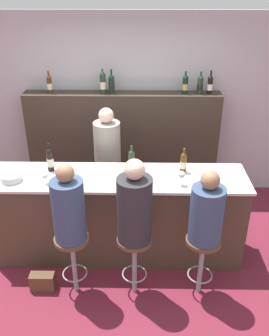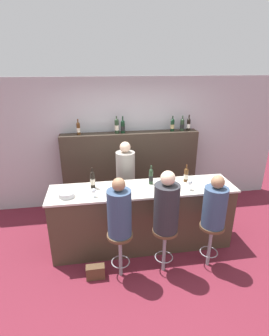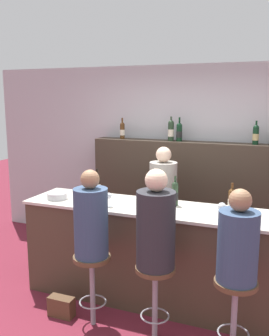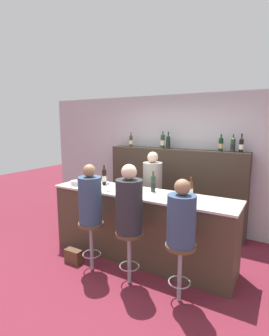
% 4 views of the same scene
% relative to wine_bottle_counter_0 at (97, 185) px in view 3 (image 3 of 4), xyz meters
% --- Properties ---
extents(ground_plane, '(16.00, 16.00, 0.00)m').
position_rel_wine_bottle_counter_0_xyz_m(ground_plane, '(0.75, -0.44, -1.18)').
color(ground_plane, maroon).
extents(wall_back, '(6.40, 0.05, 2.60)m').
position_rel_wine_bottle_counter_0_xyz_m(wall_back, '(0.75, 1.44, 0.12)').
color(wall_back, '#B2B2B7').
rests_on(wall_back, ground_plane).
extents(bar_counter, '(2.86, 0.67, 1.04)m').
position_rel_wine_bottle_counter_0_xyz_m(bar_counter, '(0.75, -0.13, -0.66)').
color(bar_counter, '#473828').
rests_on(bar_counter, ground_plane).
extents(back_bar_cabinet, '(2.68, 0.28, 1.58)m').
position_rel_wine_bottle_counter_0_xyz_m(back_bar_cabinet, '(0.75, 1.22, -0.39)').
color(back_bar_cabinet, '#382D23').
rests_on(back_bar_cabinet, ground_plane).
extents(wine_bottle_counter_0, '(0.07, 0.07, 0.33)m').
position_rel_wine_bottle_counter_0_xyz_m(wine_bottle_counter_0, '(0.00, 0.00, 0.00)').
color(wine_bottle_counter_0, black).
rests_on(wine_bottle_counter_0, bar_counter).
extents(wine_bottle_counter_1, '(0.07, 0.07, 0.31)m').
position_rel_wine_bottle_counter_0_xyz_m(wine_bottle_counter_1, '(0.91, 0.00, -0.01)').
color(wine_bottle_counter_1, '#233823').
rests_on(wine_bottle_counter_1, bar_counter).
extents(wine_bottle_counter_2, '(0.07, 0.07, 0.29)m').
position_rel_wine_bottle_counter_0_xyz_m(wine_bottle_counter_2, '(1.48, 0.00, -0.02)').
color(wine_bottle_counter_2, '#4C2D14').
rests_on(wine_bottle_counter_2, bar_counter).
extents(wine_bottle_backbar_0, '(0.07, 0.07, 0.29)m').
position_rel_wine_bottle_counter_0_xyz_m(wine_bottle_backbar_0, '(-0.22, 1.22, 0.51)').
color(wine_bottle_backbar_0, '#4C2D14').
rests_on(wine_bottle_backbar_0, back_bar_cabinet).
extents(wine_bottle_backbar_1, '(0.08, 0.08, 0.33)m').
position_rel_wine_bottle_counter_0_xyz_m(wine_bottle_backbar_1, '(0.50, 1.22, 0.54)').
color(wine_bottle_backbar_1, '#233823').
rests_on(wine_bottle_backbar_1, back_bar_cabinet).
extents(wine_bottle_backbar_2, '(0.08, 0.08, 0.32)m').
position_rel_wine_bottle_counter_0_xyz_m(wine_bottle_backbar_2, '(0.61, 1.22, 0.52)').
color(wine_bottle_backbar_2, black).
rests_on(wine_bottle_backbar_2, back_bar_cabinet).
extents(wine_bottle_backbar_3, '(0.08, 0.08, 0.30)m').
position_rel_wine_bottle_counter_0_xyz_m(wine_bottle_backbar_3, '(1.59, 1.22, 0.52)').
color(wine_bottle_backbar_3, black).
rests_on(wine_bottle_backbar_3, back_bar_cabinet).
extents(wine_glass_0, '(0.07, 0.07, 0.13)m').
position_rel_wine_bottle_counter_0_xyz_m(wine_glass_0, '(0.01, -0.30, -0.05)').
color(wine_glass_0, silver).
rests_on(wine_glass_0, bar_counter).
extents(wine_glass_1, '(0.07, 0.07, 0.15)m').
position_rel_wine_bottle_counter_0_xyz_m(wine_glass_1, '(0.29, -0.30, -0.03)').
color(wine_glass_1, silver).
rests_on(wine_glass_1, bar_counter).
extents(wine_glass_2, '(0.08, 0.08, 0.16)m').
position_rel_wine_bottle_counter_0_xyz_m(wine_glass_2, '(1.43, -0.30, -0.02)').
color(wine_glass_2, silver).
rests_on(wine_glass_2, bar_counter).
extents(metal_bowl, '(0.22, 0.22, 0.07)m').
position_rel_wine_bottle_counter_0_xyz_m(metal_bowl, '(-0.38, -0.24, -0.10)').
color(metal_bowl, '#B7B7BC').
rests_on(metal_bowl, bar_counter).
extents(bar_stool_left, '(0.35, 0.35, 0.70)m').
position_rel_wine_bottle_counter_0_xyz_m(bar_stool_left, '(0.32, -0.76, -0.64)').
color(bar_stool_left, gray).
rests_on(bar_stool_left, ground_plane).
extents(guest_seated_left, '(0.32, 0.32, 0.82)m').
position_rel_wine_bottle_counter_0_xyz_m(guest_seated_left, '(0.32, -0.76, -0.13)').
color(guest_seated_left, '#334766').
rests_on(guest_seated_left, bar_stool_left).
extents(bar_stool_middle, '(0.35, 0.35, 0.70)m').
position_rel_wine_bottle_counter_0_xyz_m(bar_stool_middle, '(0.95, -0.76, -0.64)').
color(bar_stool_middle, gray).
rests_on(bar_stool_middle, ground_plane).
extents(guest_seated_middle, '(0.34, 0.34, 0.87)m').
position_rel_wine_bottle_counter_0_xyz_m(guest_seated_middle, '(0.95, -0.76, -0.11)').
color(guest_seated_middle, '#28282D').
rests_on(guest_seated_middle, bar_stool_middle).
extents(bar_stool_right, '(0.35, 0.35, 0.70)m').
position_rel_wine_bottle_counter_0_xyz_m(bar_stool_right, '(1.63, -0.76, -0.64)').
color(bar_stool_right, gray).
rests_on(bar_stool_right, ground_plane).
extents(guest_seated_right, '(0.32, 0.32, 0.76)m').
position_rel_wine_bottle_counter_0_xyz_m(guest_seated_right, '(1.63, -0.76, -0.16)').
color(guest_seated_right, '#334766').
rests_on(guest_seated_right, bar_stool_right).
extents(bartender, '(0.34, 0.34, 1.57)m').
position_rel_wine_bottle_counter_0_xyz_m(bartender, '(0.58, 0.63, -0.46)').
color(bartender, gray).
rests_on(bartender, ground_plane).
extents(handbag, '(0.26, 0.12, 0.20)m').
position_rel_wine_bottle_counter_0_xyz_m(handbag, '(-0.03, -0.76, -1.08)').
color(handbag, '#513823').
rests_on(handbag, ground_plane).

